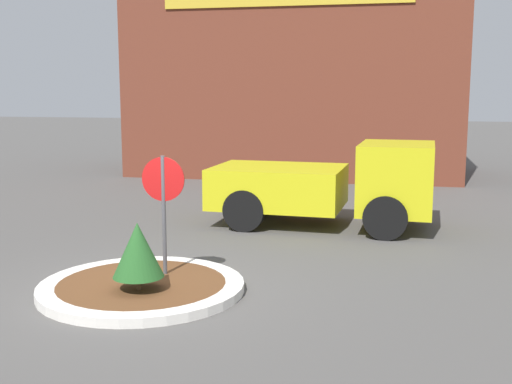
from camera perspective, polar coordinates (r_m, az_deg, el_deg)
The scene contains 6 objects.
ground_plane at distance 10.99m, azimuth -10.09°, elevation -8.70°, with size 120.00×120.00×0.00m, color #514F4C.
traffic_island at distance 10.97m, azimuth -10.11°, elevation -8.31°, with size 3.42×3.42×0.15m.
stop_sign at distance 11.08m, azimuth -8.23°, elevation -0.26°, with size 0.76×0.07×2.22m.
island_shrub at distance 10.39m, azimuth -10.46°, elevation -5.08°, with size 0.82×0.82×1.10m.
utility_truck at distance 15.71m, azimuth 6.62°, elevation 0.70°, with size 5.42×2.66×2.08m.
storefront_building at distance 25.98m, azimuth 3.70°, elevation 9.99°, with size 12.54×6.07×7.44m.
Camera 1 is at (4.03, -9.67, 3.35)m, focal length 45.00 mm.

